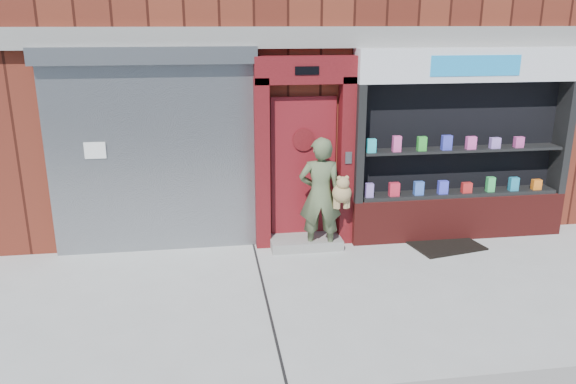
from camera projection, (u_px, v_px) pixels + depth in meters
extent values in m
plane|color=#9E9E99|center=(386.00, 293.00, 7.27)|extent=(80.00, 80.00, 0.00)
cube|color=gray|center=(355.00, 37.00, 8.16)|extent=(12.00, 0.16, 0.30)
cube|color=gray|center=(153.00, 161.00, 8.27)|extent=(3.00, 0.10, 2.80)
cube|color=slate|center=(145.00, 55.00, 7.77)|extent=(3.10, 0.30, 0.24)
cube|color=white|center=(95.00, 150.00, 8.04)|extent=(0.30, 0.01, 0.24)
cube|color=#510D11|center=(262.00, 165.00, 8.45)|extent=(0.22, 0.28, 2.60)
cube|color=#510D11|center=(346.00, 162.00, 8.63)|extent=(0.22, 0.28, 2.60)
cube|color=#510D11|center=(305.00, 70.00, 8.13)|extent=(1.50, 0.28, 0.40)
cube|color=black|center=(307.00, 71.00, 7.99)|extent=(0.35, 0.01, 0.12)
cube|color=maroon|center=(303.00, 168.00, 8.67)|extent=(1.00, 0.06, 2.20)
cylinder|color=black|center=(304.00, 140.00, 8.51)|extent=(0.28, 0.02, 0.28)
cylinder|color=#510D11|center=(304.00, 140.00, 8.50)|extent=(0.34, 0.02, 0.34)
cube|color=gray|center=(305.00, 242.00, 8.75)|extent=(1.10, 0.55, 0.15)
cube|color=slate|center=(349.00, 158.00, 8.46)|extent=(0.10, 0.02, 0.18)
cube|color=maroon|center=(456.00, 215.00, 9.12)|extent=(3.50, 0.40, 0.70)
cube|color=black|center=(358.00, 143.00, 8.51)|extent=(0.12, 0.40, 1.80)
cube|color=black|center=(562.00, 137.00, 8.99)|extent=(0.12, 0.40, 1.80)
cube|color=black|center=(458.00, 138.00, 8.93)|extent=(3.30, 0.03, 1.80)
cube|color=black|center=(458.00, 193.00, 9.01)|extent=(3.20, 0.36, 0.06)
cube|color=black|center=(462.00, 149.00, 8.79)|extent=(3.20, 0.36, 0.04)
cube|color=white|center=(470.00, 65.00, 8.41)|extent=(3.50, 0.40, 0.50)
cube|color=#1B8CD1|center=(476.00, 66.00, 8.22)|extent=(1.40, 0.01, 0.30)
cube|color=#9173CF|center=(369.00, 190.00, 8.68)|extent=(0.12, 0.09, 0.22)
cube|color=red|center=(394.00, 189.00, 8.73)|extent=(0.16, 0.09, 0.21)
cube|color=blue|center=(419.00, 188.00, 8.79)|extent=(0.15, 0.09, 0.21)
cube|color=#444AE8|center=(443.00, 187.00, 8.85)|extent=(0.15, 0.09, 0.21)
cube|color=red|center=(467.00, 188.00, 8.91)|extent=(0.15, 0.09, 0.16)
cube|color=#37C15A|center=(490.00, 184.00, 8.96)|extent=(0.12, 0.09, 0.24)
cube|color=teal|center=(514.00, 184.00, 9.02)|extent=(0.14, 0.09, 0.21)
cube|color=orange|center=(536.00, 184.00, 9.08)|extent=(0.14, 0.09, 0.16)
cube|color=#29C2D1|center=(371.00, 146.00, 8.47)|extent=(0.14, 0.09, 0.21)
cube|color=#EF4F9D|center=(397.00, 144.00, 8.52)|extent=(0.12, 0.09, 0.24)
cube|color=green|center=(422.00, 144.00, 8.58)|extent=(0.13, 0.09, 0.22)
cube|color=#3E45D4|center=(447.00, 143.00, 8.64)|extent=(0.15, 0.09, 0.22)
cube|color=#FB53B3|center=(471.00, 143.00, 8.70)|extent=(0.15, 0.09, 0.19)
cube|color=#A87CE0|center=(495.00, 143.00, 8.76)|extent=(0.15, 0.09, 0.16)
cube|color=#D7479B|center=(519.00, 142.00, 8.82)|extent=(0.14, 0.09, 0.17)
imported|color=#515F3E|center=(320.00, 195.00, 8.40)|extent=(0.70, 0.51, 1.76)
sphere|color=#9B7D4D|center=(342.00, 193.00, 8.35)|extent=(0.29, 0.29, 0.29)
sphere|color=#9B7D4D|center=(343.00, 183.00, 8.26)|extent=(0.19, 0.19, 0.19)
sphere|color=#9B7D4D|center=(339.00, 178.00, 8.23)|extent=(0.07, 0.07, 0.07)
sphere|color=#9B7D4D|center=(347.00, 178.00, 8.24)|extent=(0.07, 0.07, 0.07)
cylinder|color=#9B7D4D|center=(335.00, 203.00, 8.38)|extent=(0.07, 0.07, 0.17)
cylinder|color=#9B7D4D|center=(348.00, 202.00, 8.41)|extent=(0.07, 0.07, 0.17)
cylinder|color=#9B7D4D|center=(338.00, 203.00, 8.37)|extent=(0.07, 0.07, 0.17)
cylinder|color=#9B7D4D|center=(346.00, 203.00, 8.39)|extent=(0.07, 0.07, 0.17)
cube|color=black|center=(446.00, 245.00, 8.79)|extent=(1.18, 0.93, 0.03)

